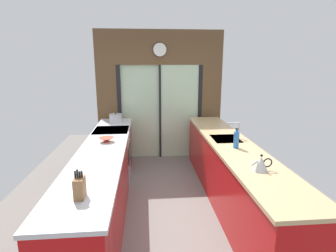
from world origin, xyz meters
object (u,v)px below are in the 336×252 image
object	(u,v)px
soap_bottle	(236,139)
mixing_bowl	(107,140)
oven_range	(113,155)
kettle	(261,164)
knife_block	(80,187)
stock_pot	(116,118)

from	to	relation	value
soap_bottle	mixing_bowl	bearing A→B (deg)	166.43
mixing_bowl	soap_bottle	size ratio (longest dim) A/B	0.80
oven_range	kettle	distance (m)	2.70
knife_block	kettle	size ratio (longest dim) A/B	1.10
knife_block	oven_range	bearing A→B (deg)	90.45
soap_bottle	stock_pot	bearing A→B (deg)	135.22
knife_block	stock_pot	distance (m)	2.98
knife_block	soap_bottle	world-z (taller)	soap_bottle
oven_range	knife_block	bearing A→B (deg)	-89.55
stock_pot	soap_bottle	world-z (taller)	soap_bottle
oven_range	mixing_bowl	world-z (taller)	mixing_bowl
mixing_bowl	knife_block	bearing A→B (deg)	-90.00
oven_range	soap_bottle	world-z (taller)	soap_bottle
knife_block	soap_bottle	xyz separation A→B (m)	(1.78, 1.21, 0.02)
mixing_bowl	knife_block	xyz separation A→B (m)	(-0.00, -1.64, 0.06)
oven_range	knife_block	xyz separation A→B (m)	(0.02, -2.37, 0.56)
kettle	stock_pot	bearing A→B (deg)	124.98
mixing_bowl	stock_pot	bearing A→B (deg)	90.00
kettle	oven_range	bearing A→B (deg)	132.91
oven_range	mixing_bowl	bearing A→B (deg)	-88.55
mixing_bowl	kettle	world-z (taller)	kettle
stock_pot	soap_bottle	distance (m)	2.51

